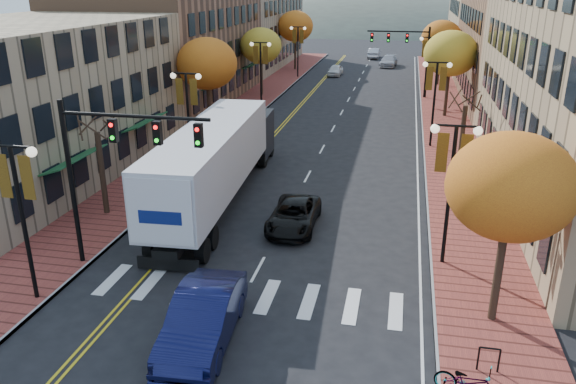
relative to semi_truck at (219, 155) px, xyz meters
The scene contains 32 objects.
ground 12.13m from the semi_truck, 70.52° to the right, with size 200.00×200.00×0.00m, color black.
sidewalk_left 22.05m from the semi_truck, 103.32° to the left, with size 4.00×85.00×0.15m, color brown.
sidewalk_right 25.07m from the semi_truck, 58.73° to the left, with size 4.00×85.00×0.15m, color brown.
building_left_near 13.32m from the semi_truck, behind, with size 12.00×22.00×9.00m, color #9E8966.
building_left_mid 28.20m from the semi_truck, 117.73° to the left, with size 12.00×24.00×11.00m, color brown.
building_left_far 51.55m from the semi_truck, 104.67° to the left, with size 12.00×26.00×9.50m, color #9E8966.
building_right_mid 38.21m from the semi_truck, 53.93° to the left, with size 15.00×24.00×10.00m, color brown.
building_right_far 57.47m from the semi_truck, 66.97° to the left, with size 15.00×20.00×11.00m, color #9E8966.
tree_left_a 5.97m from the semi_truck, 147.83° to the right, with size 0.28×0.28×4.20m.
tree_left_b 14.08m from the semi_truck, 111.48° to the left, with size 4.48×4.48×7.21m.
tree_left_c 29.37m from the semi_truck, 99.93° to the left, with size 4.16×4.16×6.69m.
tree_left_d 47.19m from the semi_truck, 96.15° to the left, with size 4.61×4.61×7.42m.
tree_right_a 16.07m from the semi_truck, 35.31° to the right, with size 4.16×4.16×6.69m.
tree_right_b 14.64m from the semi_truck, 27.79° to the left, with size 0.28×0.28×4.20m.
tree_right_c 26.40m from the semi_truck, 60.43° to the left, with size 4.48×4.48×7.21m.
tree_right_d 41.02m from the semi_truck, 71.55° to the left, with size 4.35×4.35×7.00m.
lamp_left_a 11.85m from the semi_truck, 107.61° to the right, with size 1.96×0.36×6.05m.
lamp_left_b 6.23m from the semi_truck, 126.32° to the left, with size 1.96×0.36×6.05m.
lamp_left_c 23.16m from the semi_truck, 98.83° to the left, with size 1.96×0.36×6.05m.
lamp_left_d 41.02m from the semi_truck, 94.97° to the left, with size 1.96×0.36×6.05m.
lamp_right_a 12.69m from the semi_truck, 24.32° to the right, with size 1.96×0.36×6.05m.
lamp_right_b 17.28m from the semi_truck, 48.24° to the left, with size 1.96×0.36×6.05m.
lamp_right_c 32.93m from the semi_truck, 69.62° to the left, with size 1.96×0.36×6.05m.
traffic_mast_near 8.65m from the semi_truck, 100.56° to the right, with size 6.10×0.35×7.00m.
traffic_mast_far 32.32m from the semi_truck, 72.99° to the left, with size 6.10×0.34×7.00m.
semi_truck is the anchor object (origin of this frame).
navy_sedan 12.90m from the semi_truck, 74.34° to the right, with size 1.88×5.39×1.78m, color #0D1035.
black_suv 5.68m from the semi_truck, 30.90° to the right, with size 2.16×4.68×1.30m, color black.
car_far_white 43.49m from the semi_truck, 89.03° to the left, with size 1.56×3.87×1.32m, color silver.
car_far_silver 53.29m from the semi_truck, 82.53° to the left, with size 2.08×5.13×1.49m, color #A7A6AE.
car_far_oncoming 61.29m from the semi_truck, 85.83° to the left, with size 1.61×4.60×1.52m, color #B8B8C0.
bicycle 17.98m from the semi_truck, 48.91° to the right, with size 0.67×1.93×1.01m, color gray.
Camera 1 is at (5.43, -15.94, 11.27)m, focal length 35.00 mm.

